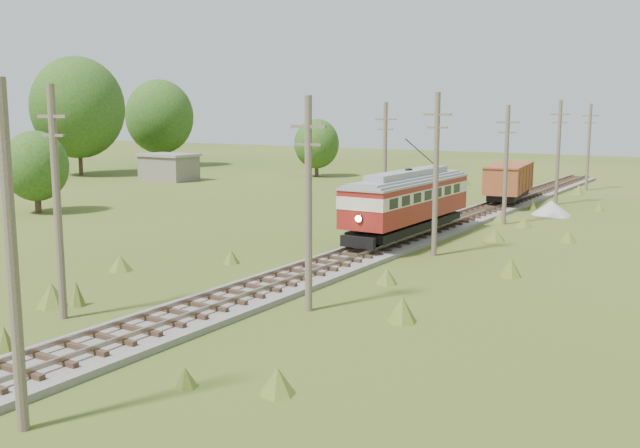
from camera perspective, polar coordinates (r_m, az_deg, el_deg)
The scene contains 17 objects.
railbed_main at distance 44.26m, azimuth 6.81°, elevation -1.18°, with size 3.60×96.00×0.57m.
streetcar at distance 44.20m, azimuth 7.06°, elevation 2.07°, with size 2.96×12.71×5.79m.
gondola at distance 63.06m, azimuth 14.89°, elevation 3.43°, with size 4.04×9.15×2.94m.
gravel_pile at distance 58.00m, azimuth 18.09°, elevation 1.20°, with size 3.10×3.29×1.13m.
utility_pole_r_1 at distance 18.97m, azimuth -23.43°, elevation -2.68°, with size 0.30×0.30×8.80m.
utility_pole_r_2 at distance 28.17m, azimuth -0.93°, elevation 1.74°, with size 1.60×0.30×8.60m.
utility_pole_r_3 at distance 39.66m, azimuth 9.26°, elevation 4.05°, with size 1.60×0.30×9.00m.
utility_pole_r_4 at distance 51.94m, azimuth 14.66°, elevation 4.70°, with size 1.60×0.30×8.40m.
utility_pole_r_5 at distance 64.32m, azimuth 18.53°, elevation 5.54°, with size 1.60×0.30×8.90m.
utility_pole_r_6 at distance 77.05m, azimuth 20.69°, elevation 5.85°, with size 1.60×0.30×8.70m.
utility_pole_l_a at distance 28.84m, azimuth -20.30°, elevation 1.76°, with size 1.60×0.30×9.00m.
utility_pole_l_b at distance 51.05m, azimuth 5.21°, elevation 5.00°, with size 1.60×0.30×8.60m.
tree_left_4 at distance 93.76m, azimuth -18.81°, elevation 8.81°, with size 11.34×11.34×14.61m.
tree_left_5 at distance 106.04m, azimuth -12.71°, elevation 8.37°, with size 9.66×9.66×12.44m.
tree_mid_a at distance 87.02m, azimuth -0.28°, elevation 6.44°, with size 5.46×5.46×7.03m.
tree_mid_c at distance 60.23m, azimuth -21.79°, elevation 4.32°, with size 5.04×5.04×6.49m.
shed at distance 84.37m, azimuth -12.00°, elevation 4.49°, with size 6.40×4.40×3.10m.
Camera 1 is at (18.53, -5.42, 8.02)m, focal length 40.00 mm.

